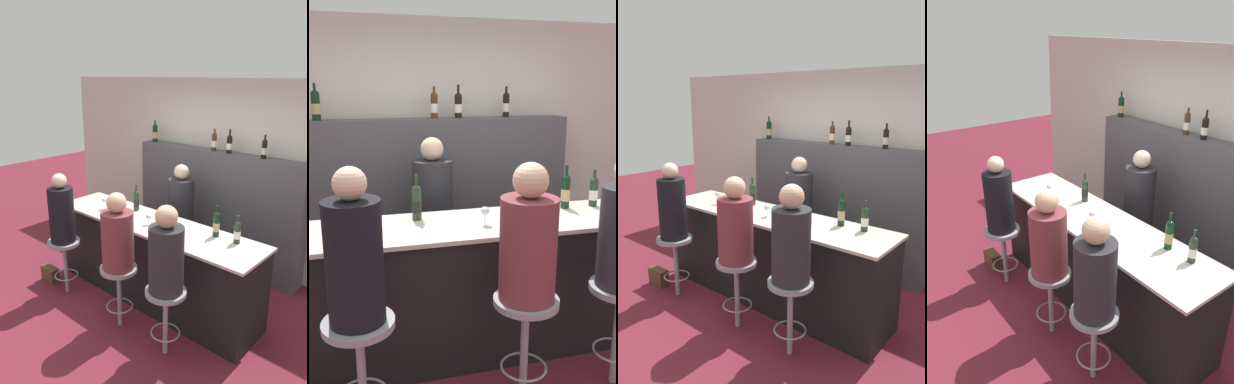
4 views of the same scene
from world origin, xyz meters
TOP-DOWN VIEW (x-y plane):
  - ground_plane at (0.00, 0.00)m, footprint 16.00×16.00m
  - wall_back at (0.00, 1.87)m, footprint 6.40×0.05m
  - bar_counter at (0.00, 0.32)m, footprint 2.75×0.68m
  - back_bar_cabinet at (0.00, 1.64)m, footprint 2.57×0.28m
  - wine_bottle_counter_0 at (-0.43, 0.49)m, footprint 0.07×0.07m
  - wine_bottle_counter_1 at (0.76, 0.49)m, footprint 0.07×0.07m
  - wine_bottle_counter_2 at (1.01, 0.49)m, footprint 0.07×0.07m
  - wine_bottle_backbar_0 at (-1.15, 1.64)m, footprint 0.08×0.08m
  - wine_bottle_backbar_1 at (-0.06, 1.64)m, footprint 0.07×0.07m
  - wine_bottle_backbar_2 at (0.18, 1.64)m, footprint 0.07×0.07m
  - wine_bottle_backbar_3 at (0.67, 1.64)m, footprint 0.07×0.07m
  - wine_glass_0 at (-0.77, 0.25)m, footprint 0.06×0.06m
  - wine_glass_1 at (0.01, 0.25)m, footprint 0.07×0.07m
  - bar_stool_left at (-0.89, -0.31)m, footprint 0.40×0.40m
  - guest_seated_left at (-0.89, -0.31)m, footprint 0.30×0.30m
  - bar_stool_middle at (0.09, -0.31)m, footprint 0.40×0.40m
  - guest_seated_middle at (0.09, -0.31)m, footprint 0.34×0.34m
  - bartender at (-0.20, 1.10)m, footprint 0.35×0.35m

SIDE VIEW (x-z plane):
  - ground_plane at x=0.00m, z-range 0.00..0.00m
  - bar_counter at x=0.00m, z-range 0.00..1.00m
  - bar_stool_left at x=-0.89m, z-range 0.20..0.91m
  - bar_stool_middle at x=0.09m, z-range 0.20..0.91m
  - bartender at x=-0.20m, z-range -0.06..1.45m
  - back_bar_cabinet at x=0.00m, z-range 0.00..1.64m
  - guest_seated_middle at x=0.09m, z-range 0.65..1.47m
  - guest_seated_left at x=-0.89m, z-range 0.65..1.50m
  - wine_glass_1 at x=0.01m, z-range 1.02..1.15m
  - wine_glass_0 at x=-0.77m, z-range 1.03..1.18m
  - wine_bottle_counter_2 at x=1.01m, z-range 0.97..1.27m
  - wine_bottle_counter_0 at x=-0.43m, z-range 0.96..1.30m
  - wine_bottle_counter_1 at x=0.76m, z-range 0.96..1.31m
  - wall_back at x=0.00m, z-range 0.00..2.60m
  - wine_bottle_backbar_2 at x=0.18m, z-range 1.60..1.92m
  - wine_bottle_backbar_3 at x=0.67m, z-range 1.61..1.91m
  - wine_bottle_backbar_1 at x=-0.06m, z-range 1.62..1.92m
  - wine_bottle_backbar_0 at x=-1.15m, z-range 1.61..1.94m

